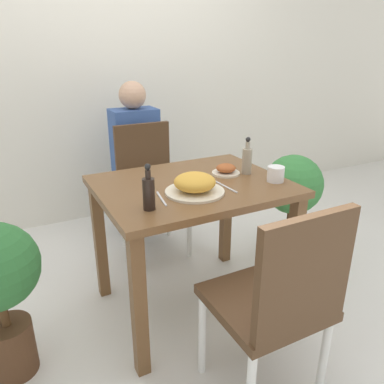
{
  "coord_description": "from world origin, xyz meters",
  "views": [
    {
      "loc": [
        -0.83,
        -1.6,
        1.4
      ],
      "look_at": [
        0.0,
        0.0,
        0.7
      ],
      "focal_mm": 35.0,
      "sensor_mm": 36.0,
      "label": 1
    }
  ],
  "objects_px": {
    "food_plate": "(195,184)",
    "sauce_bottle": "(247,160)",
    "chair_near": "(278,299)",
    "condiment_bottle": "(149,192)",
    "side_plate": "(226,170)",
    "potted_plant_right": "(292,193)",
    "drink_cup": "(276,174)",
    "person_figure": "(136,160)",
    "chair_far": "(150,182)"
  },
  "relations": [
    {
      "from": "side_plate",
      "to": "drink_cup",
      "type": "height_order",
      "value": "drink_cup"
    },
    {
      "from": "chair_far",
      "to": "sauce_bottle",
      "type": "xyz_separation_m",
      "value": [
        0.29,
        -0.74,
        0.31
      ]
    },
    {
      "from": "chair_far",
      "to": "sauce_bottle",
      "type": "height_order",
      "value": "sauce_bottle"
    },
    {
      "from": "drink_cup",
      "to": "chair_near",
      "type": "bearing_deg",
      "value": -126.49
    },
    {
      "from": "sauce_bottle",
      "to": "side_plate",
      "type": "bearing_deg",
      "value": 157.85
    },
    {
      "from": "chair_far",
      "to": "sauce_bottle",
      "type": "bearing_deg",
      "value": -68.59
    },
    {
      "from": "food_plate",
      "to": "person_figure",
      "type": "height_order",
      "value": "person_figure"
    },
    {
      "from": "food_plate",
      "to": "potted_plant_right",
      "type": "height_order",
      "value": "food_plate"
    },
    {
      "from": "chair_near",
      "to": "side_plate",
      "type": "bearing_deg",
      "value": -107.16
    },
    {
      "from": "food_plate",
      "to": "drink_cup",
      "type": "distance_m",
      "value": 0.45
    },
    {
      "from": "chair_far",
      "to": "sauce_bottle",
      "type": "relative_size",
      "value": 4.43
    },
    {
      "from": "condiment_bottle",
      "to": "potted_plant_right",
      "type": "bearing_deg",
      "value": 17.49
    },
    {
      "from": "drink_cup",
      "to": "person_figure",
      "type": "bearing_deg",
      "value": 104.57
    },
    {
      "from": "food_plate",
      "to": "sauce_bottle",
      "type": "distance_m",
      "value": 0.41
    },
    {
      "from": "person_figure",
      "to": "sauce_bottle",
      "type": "bearing_deg",
      "value": -76.1
    },
    {
      "from": "side_plate",
      "to": "drink_cup",
      "type": "relative_size",
      "value": 1.75
    },
    {
      "from": "sauce_bottle",
      "to": "drink_cup",
      "type": "bearing_deg",
      "value": -71.29
    },
    {
      "from": "drink_cup",
      "to": "potted_plant_right",
      "type": "xyz_separation_m",
      "value": [
        0.43,
        0.32,
        -0.3
      ]
    },
    {
      "from": "chair_far",
      "to": "drink_cup",
      "type": "relative_size",
      "value": 10.34
    },
    {
      "from": "chair_far",
      "to": "potted_plant_right",
      "type": "relative_size",
      "value": 1.2
    },
    {
      "from": "chair_near",
      "to": "side_plate",
      "type": "distance_m",
      "value": 0.83
    },
    {
      "from": "food_plate",
      "to": "sauce_bottle",
      "type": "relative_size",
      "value": 1.4
    },
    {
      "from": "chair_near",
      "to": "drink_cup",
      "type": "distance_m",
      "value": 0.72
    },
    {
      "from": "food_plate",
      "to": "drink_cup",
      "type": "xyz_separation_m",
      "value": [
        0.45,
        -0.04,
        -0.0
      ]
    },
    {
      "from": "drink_cup",
      "to": "side_plate",
      "type": "bearing_deg",
      "value": 127.38
    },
    {
      "from": "chair_near",
      "to": "condiment_bottle",
      "type": "xyz_separation_m",
      "value": [
        -0.31,
        0.5,
        0.31
      ]
    },
    {
      "from": "drink_cup",
      "to": "potted_plant_right",
      "type": "distance_m",
      "value": 0.61
    },
    {
      "from": "chair_far",
      "to": "food_plate",
      "type": "height_order",
      "value": "chair_far"
    },
    {
      "from": "potted_plant_right",
      "to": "chair_near",
      "type": "bearing_deg",
      "value": -133.88
    },
    {
      "from": "sauce_bottle",
      "to": "condiment_bottle",
      "type": "xyz_separation_m",
      "value": [
        -0.65,
        -0.21,
        0.0
      ]
    },
    {
      "from": "potted_plant_right",
      "to": "person_figure",
      "type": "distance_m",
      "value": 1.2
    },
    {
      "from": "chair_far",
      "to": "food_plate",
      "type": "bearing_deg",
      "value": -96.41
    },
    {
      "from": "chair_near",
      "to": "potted_plant_right",
      "type": "distance_m",
      "value": 1.19
    },
    {
      "from": "chair_near",
      "to": "sauce_bottle",
      "type": "distance_m",
      "value": 0.85
    },
    {
      "from": "chair_near",
      "to": "sauce_bottle",
      "type": "xyz_separation_m",
      "value": [
        0.34,
        0.71,
        0.31
      ]
    },
    {
      "from": "side_plate",
      "to": "chair_far",
      "type": "bearing_deg",
      "value": 104.78
    },
    {
      "from": "food_plate",
      "to": "sauce_bottle",
      "type": "bearing_deg",
      "value": 18.21
    },
    {
      "from": "food_plate",
      "to": "person_figure",
      "type": "xyz_separation_m",
      "value": [
        0.12,
        1.21,
        -0.21
      ]
    },
    {
      "from": "side_plate",
      "to": "drink_cup",
      "type": "xyz_separation_m",
      "value": [
        0.17,
        -0.22,
        0.01
      ]
    },
    {
      "from": "drink_cup",
      "to": "sauce_bottle",
      "type": "height_order",
      "value": "sauce_bottle"
    },
    {
      "from": "food_plate",
      "to": "chair_far",
      "type": "bearing_deg",
      "value": 83.59
    },
    {
      "from": "chair_near",
      "to": "drink_cup",
      "type": "bearing_deg",
      "value": -126.49
    },
    {
      "from": "chair_near",
      "to": "side_plate",
      "type": "height_order",
      "value": "chair_near"
    },
    {
      "from": "chair_near",
      "to": "potted_plant_right",
      "type": "bearing_deg",
      "value": -133.88
    },
    {
      "from": "side_plate",
      "to": "potted_plant_right",
      "type": "bearing_deg",
      "value": 10.07
    },
    {
      "from": "side_plate",
      "to": "food_plate",
      "type": "bearing_deg",
      "value": -148.73
    },
    {
      "from": "chair_far",
      "to": "side_plate",
      "type": "distance_m",
      "value": 0.77
    },
    {
      "from": "person_figure",
      "to": "condiment_bottle",
      "type": "bearing_deg",
      "value": -106.52
    },
    {
      "from": "sauce_bottle",
      "to": "condiment_bottle",
      "type": "height_order",
      "value": "same"
    },
    {
      "from": "person_figure",
      "to": "potted_plant_right",
      "type": "bearing_deg",
      "value": -51.04
    }
  ]
}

